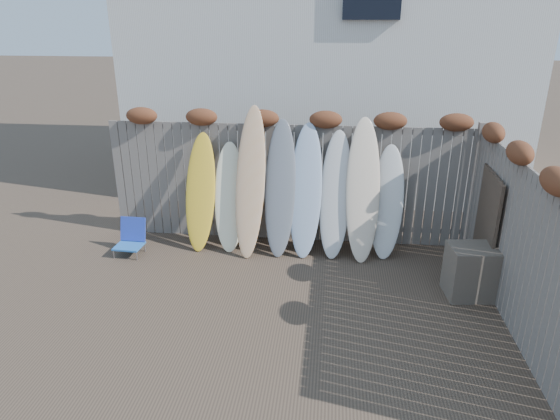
# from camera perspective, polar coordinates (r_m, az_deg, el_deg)

# --- Properties ---
(ground) EXTENTS (80.00, 80.00, 0.00)m
(ground) POSITION_cam_1_polar(r_m,az_deg,el_deg) (6.63, -1.14, -11.91)
(ground) COLOR #493A2D
(back_fence) EXTENTS (6.05, 0.28, 2.24)m
(back_fence) POSITION_cam_1_polar(r_m,az_deg,el_deg) (8.28, 1.30, 4.19)
(back_fence) COLOR slate
(back_fence) RESTS_ON ground
(right_fence) EXTENTS (0.28, 4.40, 2.24)m
(right_fence) POSITION_cam_1_polar(r_m,az_deg,el_deg) (6.66, 25.61, -2.85)
(right_fence) COLOR slate
(right_fence) RESTS_ON ground
(house) EXTENTS (8.50, 5.50, 6.33)m
(house) POSITION_cam_1_polar(r_m,az_deg,el_deg) (11.99, 5.41, 19.30)
(house) COLOR silver
(house) RESTS_ON ground
(beach_chair) EXTENTS (0.45, 0.47, 0.57)m
(beach_chair) POSITION_cam_1_polar(r_m,az_deg,el_deg) (8.47, -16.66, -3.03)
(beach_chair) COLOR blue
(beach_chair) RESTS_ON ground
(wooden_crate) EXTENTS (0.68, 0.59, 0.73)m
(wooden_crate) POSITION_cam_1_polar(r_m,az_deg,el_deg) (7.36, 20.98, -6.58)
(wooden_crate) COLOR #6D5951
(wooden_crate) RESTS_ON ground
(lattice_panel) EXTENTS (0.11, 1.07, 1.61)m
(lattice_panel) POSITION_cam_1_polar(r_m,az_deg,el_deg) (7.71, 22.45, -1.89)
(lattice_panel) COLOR brown
(lattice_panel) RESTS_ON ground
(surfboard_0) EXTENTS (0.54, 0.70, 1.88)m
(surfboard_0) POSITION_cam_1_polar(r_m,az_deg,el_deg) (8.23, -9.08, 2.01)
(surfboard_0) COLOR yellow
(surfboard_0) RESTS_ON ground
(surfboard_1) EXTENTS (0.53, 0.66, 1.74)m
(surfboard_1) POSITION_cam_1_polar(r_m,az_deg,el_deg) (8.15, -5.80, 1.45)
(surfboard_1) COLOR white
(surfboard_1) RESTS_ON ground
(surfboard_2) EXTENTS (0.53, 0.85, 2.33)m
(surfboard_2) POSITION_cam_1_polar(r_m,az_deg,el_deg) (7.91, -3.41, 3.17)
(surfboard_2) COLOR #FFC88E
(surfboard_2) RESTS_ON ground
(surfboard_3) EXTENTS (0.51, 0.76, 2.12)m
(surfboard_3) POSITION_cam_1_polar(r_m,az_deg,el_deg) (7.93, 0.01, 2.47)
(surfboard_3) COLOR slate
(surfboard_3) RESTS_ON ground
(surfboard_4) EXTENTS (0.54, 0.76, 2.07)m
(surfboard_4) POSITION_cam_1_polar(r_m,az_deg,el_deg) (7.91, 2.95, 2.19)
(surfboard_4) COLOR #A3BADB
(surfboard_4) RESTS_ON ground
(surfboard_5) EXTENTS (0.55, 0.74, 1.97)m
(surfboard_5) POSITION_cam_1_polar(r_m,az_deg,el_deg) (7.92, 6.35, 1.72)
(surfboard_5) COLOR silver
(surfboard_5) RESTS_ON ground
(surfboard_6) EXTENTS (0.56, 0.79, 2.18)m
(surfboard_6) POSITION_cam_1_polar(r_m,az_deg,el_deg) (7.86, 9.45, 2.22)
(surfboard_6) COLOR beige
(surfboard_6) RESTS_ON ground
(surfboard_7) EXTENTS (0.56, 0.68, 1.76)m
(surfboard_7) POSITION_cam_1_polar(r_m,az_deg,el_deg) (8.05, 12.15, 0.88)
(surfboard_7) COLOR silver
(surfboard_7) RESTS_ON ground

